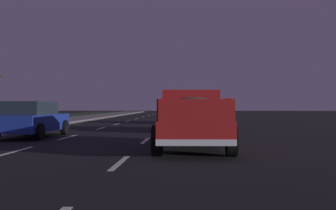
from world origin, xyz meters
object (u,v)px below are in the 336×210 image
sedan_green (186,116)px  sedan_white (192,113)px  pickup_truck (191,118)px  sedan_blue (32,119)px

sedan_green → sedan_white: bearing=-2.5°
pickup_truck → sedan_green: size_ratio=1.24×
sedan_white → pickup_truck: bearing=179.2°
pickup_truck → sedan_green: 8.55m
sedan_blue → sedan_green: 7.93m
sedan_blue → sedan_green: (4.37, -6.62, 0.00)m
sedan_white → sedan_green: 8.91m
pickup_truck → sedan_green: (8.55, 0.16, -0.20)m
pickup_truck → sedan_white: (17.45, -0.23, -0.20)m
sedan_white → sedan_blue: (-13.27, 7.01, 0.00)m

